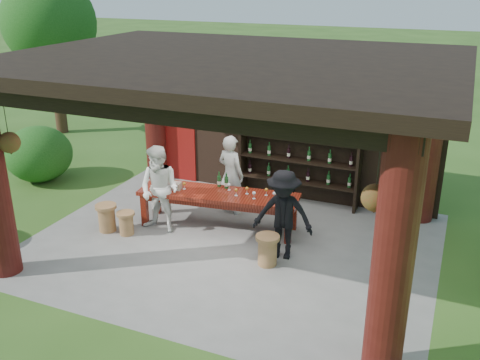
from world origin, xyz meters
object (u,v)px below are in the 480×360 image
at_px(tasting_table, 218,198).
at_px(stool_near_right, 267,249).
at_px(stool_far_left, 107,217).
at_px(host, 231,175).
at_px(guest_man, 283,215).
at_px(guest_woman, 160,190).
at_px(stool_near_left, 126,223).
at_px(napkin_basket, 175,186).
at_px(wine_shelf, 299,150).

bearing_deg(tasting_table, stool_near_right, -35.69).
xyz_separation_m(stool_far_left, host, (1.89, 1.79, 0.55)).
height_order(stool_far_left, guest_man, guest_man).
xyz_separation_m(stool_far_left, guest_woman, (0.97, 0.45, 0.57)).
relative_size(host, guest_woman, 0.98).
height_order(stool_near_right, guest_man, guest_man).
relative_size(stool_far_left, host, 0.33).
bearing_deg(stool_near_left, napkin_basket, 51.56).
relative_size(stool_near_right, guest_man, 0.34).
xyz_separation_m(wine_shelf, guest_woman, (-2.04, -2.45, -0.32)).
xyz_separation_m(stool_near_left, napkin_basket, (0.65, 0.81, 0.57)).
relative_size(host, guest_man, 1.03).
xyz_separation_m(wine_shelf, host, (-1.13, -1.11, -0.34)).
height_order(stool_near_left, guest_woman, guest_woman).
height_order(stool_near_left, stool_far_left, stool_far_left).
bearing_deg(wine_shelf, stool_near_left, -131.77).
bearing_deg(guest_man, tasting_table, 150.95).
bearing_deg(tasting_table, guest_woman, -150.59).
bearing_deg(guest_woman, tasting_table, 32.56).
xyz_separation_m(tasting_table, host, (-0.08, 0.78, 0.22)).
bearing_deg(wine_shelf, guest_woman, -129.81).
xyz_separation_m(stool_near_left, guest_woman, (0.53, 0.43, 0.62)).
relative_size(stool_near_right, stool_far_left, 1.00).
distance_m(tasting_table, guest_man, 1.70).
height_order(wine_shelf, tasting_table, wine_shelf).
bearing_deg(stool_far_left, host, 43.39).
height_order(guest_woman, guest_man, guest_woman).
xyz_separation_m(wine_shelf, stool_near_left, (-2.57, -2.88, -0.94)).
height_order(host, guest_man, host).
height_order(stool_near_left, napkin_basket, napkin_basket).
bearing_deg(stool_far_left, wine_shelf, 43.85).
bearing_deg(guest_woman, napkin_basket, 76.72).
bearing_deg(stool_near_right, tasting_table, 144.31).
bearing_deg(tasting_table, stool_far_left, -152.88).
bearing_deg(tasting_table, wine_shelf, 60.94).
relative_size(stool_near_left, stool_far_left, 0.84).
bearing_deg(tasting_table, napkin_basket, -168.52).
distance_m(tasting_table, stool_near_right, 1.77).
bearing_deg(stool_near_left, wine_shelf, 48.23).
distance_m(wine_shelf, guest_woman, 3.20).
relative_size(tasting_table, stool_near_right, 5.85).
bearing_deg(wine_shelf, tasting_table, -119.06).
distance_m(wine_shelf, host, 1.62).
height_order(host, guest_woman, guest_woman).
bearing_deg(stool_near_left, tasting_table, 33.05).
bearing_deg(wine_shelf, napkin_basket, -133.00).
xyz_separation_m(guest_woman, napkin_basket, (0.11, 0.38, -0.04)).
bearing_deg(guest_man, stool_near_right, -118.38).
relative_size(guest_woman, guest_man, 1.05).
relative_size(guest_man, napkin_basket, 6.34).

